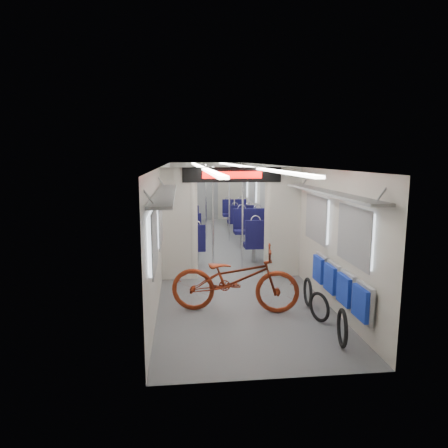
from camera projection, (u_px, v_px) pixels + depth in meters
name	position (u px, v px, depth m)	size (l,w,h in m)	color
carriage	(223.00, 198.00, 9.93)	(12.00, 12.02, 2.31)	#515456
bicycle	(235.00, 279.00, 6.47)	(0.72, 2.08, 1.09)	maroon
flip_bench	(339.00, 284.00, 6.11)	(0.12, 2.10, 0.51)	gray
bike_hoop_a	(342.00, 330.00, 5.29)	(0.52, 0.52, 0.05)	black
bike_hoop_b	(319.00, 308.00, 6.11)	(0.47, 0.47, 0.05)	black
bike_hoop_c	(308.00, 293.00, 6.78)	(0.49, 0.49, 0.05)	black
seat_bay_near_left	(186.00, 236.00, 10.09)	(0.90, 2.01, 1.08)	#0F0C39
seat_bay_near_right	(257.00, 231.00, 10.52)	(0.95, 2.27, 1.16)	#0F0C39
seat_bay_far_left	(184.00, 215.00, 13.67)	(0.91, 2.08, 1.10)	#0F0C39
seat_bay_far_right	(238.00, 214.00, 13.95)	(0.89, 1.97, 1.07)	#0F0C39
stanchion_near_left	(213.00, 219.00, 8.86)	(0.05, 0.05, 2.30)	silver
stanchion_near_right	(243.00, 218.00, 8.96)	(0.04, 0.04, 2.30)	silver
stanchion_far_left	(206.00, 202.00, 12.12)	(0.04, 0.04, 2.30)	silver
stanchion_far_right	(229.00, 203.00, 11.86)	(0.04, 0.04, 2.30)	silver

